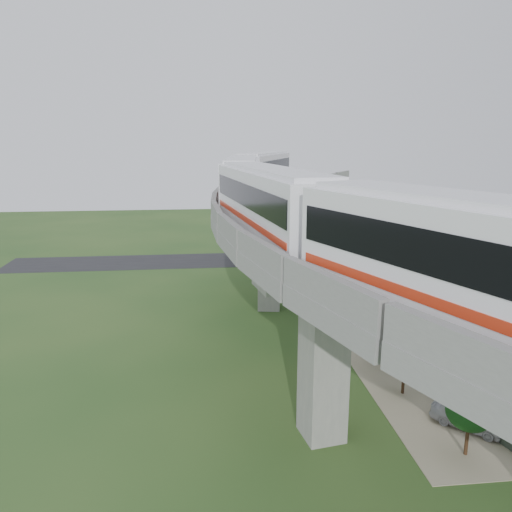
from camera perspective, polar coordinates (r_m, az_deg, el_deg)
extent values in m
plane|color=#25491D|center=(37.42, 2.26, -11.19)|extent=(160.00, 160.00, 0.00)
cube|color=gray|center=(40.11, 23.28, -10.56)|extent=(18.00, 26.00, 0.04)
cube|color=#232326|center=(65.75, -1.57, -0.40)|extent=(60.00, 8.00, 0.03)
cube|color=#99968E|center=(67.97, 5.98, 3.58)|extent=(2.86, 2.93, 8.40)
cube|color=#99968E|center=(67.34, 6.08, 7.61)|extent=(7.21, 5.74, 1.20)
cube|color=#99968E|center=(45.93, 1.53, -0.99)|extent=(2.35, 2.51, 8.40)
cube|color=#99968E|center=(45.00, 1.57, 4.95)|extent=(7.31, 3.58, 1.20)
cube|color=#99968E|center=(26.55, 7.71, -11.97)|extent=(2.35, 2.51, 8.40)
cube|color=#99968E|center=(24.90, 8.04, -1.92)|extent=(7.31, 3.58, 1.20)
cube|color=gray|center=(61.54, 4.45, 8.07)|extent=(16.42, 20.91, 0.80)
cube|color=gray|center=(62.76, 0.63, 9.03)|extent=(8.66, 17.08, 1.00)
cube|color=gray|center=(60.46, 8.43, 8.73)|extent=(8.66, 17.08, 1.00)
cube|color=brown|center=(62.13, 2.48, 8.57)|extent=(10.68, 18.08, 0.12)
cube|color=black|center=(62.12, 2.48, 8.68)|extent=(9.69, 17.59, 0.12)
cube|color=brown|center=(60.95, 6.47, 8.41)|extent=(10.68, 18.08, 0.12)
cube|color=black|center=(60.94, 6.47, 8.52)|extent=(9.69, 17.59, 0.12)
cube|color=gray|center=(43.57, 1.53, 6.01)|extent=(11.77, 20.03, 0.80)
cube|color=gray|center=(43.76, -4.15, 7.19)|extent=(3.22, 18.71, 1.00)
cube|color=gray|center=(43.61, 7.24, 7.10)|extent=(3.22, 18.71, 1.00)
cube|color=brown|center=(43.61, -1.38, 6.62)|extent=(5.44, 19.05, 0.12)
cube|color=black|center=(43.60, -1.38, 6.78)|extent=(4.35, 18.88, 0.12)
cube|color=brown|center=(43.53, 4.44, 6.58)|extent=(5.44, 19.05, 0.12)
cube|color=black|center=(43.52, 4.45, 6.73)|extent=(4.35, 18.88, 0.12)
cube|color=gray|center=(25.84, 6.96, 0.95)|extent=(11.77, 20.03, 0.80)
cube|color=gray|center=(24.40, -2.41, 2.47)|extent=(3.22, 18.71, 1.00)
cube|color=gray|center=(27.55, 15.36, 3.24)|extent=(3.22, 18.71, 1.00)
cube|color=brown|center=(25.02, 2.30, 1.71)|extent=(5.44, 19.05, 0.12)
cube|color=black|center=(25.00, 2.31, 1.98)|extent=(4.35, 18.88, 0.12)
cube|color=brown|center=(26.64, 11.39, 2.16)|extent=(5.44, 19.05, 0.12)
cube|color=black|center=(26.62, 11.40, 2.42)|extent=(4.35, 18.88, 0.12)
cube|color=white|center=(25.77, 1.64, 6.06)|extent=(4.70, 15.23, 3.20)
cube|color=white|center=(25.61, 1.66, 9.84)|extent=(4.06, 14.41, 0.22)
cube|color=black|center=(25.72, 1.64, 7.06)|extent=(4.67, 14.64, 1.15)
cube|color=red|center=(25.87, 1.63, 4.41)|extent=(4.67, 14.64, 0.30)
cube|color=black|center=(25.99, 1.62, 2.87)|extent=(3.60, 12.89, 0.28)
cube|color=white|center=(41.15, -1.55, 8.72)|extent=(4.41, 15.21, 3.20)
cube|color=white|center=(41.05, -1.57, 11.09)|extent=(3.79, 14.40, 0.22)
cube|color=black|center=(41.12, -1.56, 9.35)|extent=(4.40, 14.62, 1.15)
cube|color=red|center=(41.21, -1.55, 7.68)|extent=(4.40, 14.62, 0.30)
cube|color=black|center=(41.29, -1.54, 6.70)|extent=(3.36, 12.88, 0.28)
cube|color=white|center=(56.53, 0.98, 9.93)|extent=(7.90, 14.97, 3.20)
cube|color=white|center=(56.46, 0.99, 11.65)|extent=(7.12, 14.08, 0.22)
cube|color=black|center=(56.51, 0.98, 10.39)|extent=(7.74, 14.43, 1.15)
cube|color=red|center=(56.58, 0.98, 9.17)|extent=(7.74, 14.43, 0.30)
cube|color=black|center=(56.63, 0.98, 8.46)|extent=(6.34, 12.58, 0.28)
cylinder|color=#2D382D|center=(57.68, 11.54, -1.85)|extent=(0.08, 0.08, 1.50)
cube|color=#2D382D|center=(55.29, 11.40, -2.50)|extent=(1.69, 4.77, 1.40)
cylinder|color=#2D382D|center=(52.91, 11.38, -3.21)|extent=(0.08, 0.08, 1.50)
cube|color=#2D382D|center=(50.55, 11.48, -3.99)|extent=(1.23, 4.91, 1.40)
cylinder|color=#2D382D|center=(48.20, 11.74, -4.85)|extent=(0.08, 0.08, 1.50)
cube|color=#2D382D|center=(45.88, 12.18, -5.80)|extent=(0.75, 4.99, 1.40)
cylinder|color=#2D382D|center=(43.60, 12.81, -6.85)|extent=(0.08, 0.08, 1.50)
cube|color=#2D382D|center=(41.37, 13.68, -8.00)|extent=(0.27, 5.04, 1.40)
cylinder|color=#2D382D|center=(39.21, 14.82, -9.28)|extent=(0.08, 0.08, 1.50)
cube|color=#2D382D|center=(37.13, 16.27, -10.68)|extent=(0.27, 5.04, 1.40)
cylinder|color=#2D382D|center=(35.15, 18.09, -12.21)|extent=(0.08, 0.08, 1.50)
cube|color=#2D382D|center=(33.30, 20.33, -13.87)|extent=(0.75, 4.99, 1.40)
cylinder|color=#2D382D|center=(31.59, 23.03, -15.65)|extent=(0.08, 0.08, 1.50)
cube|color=#2D382D|center=(30.07, 26.27, -17.52)|extent=(1.23, 4.91, 1.40)
cylinder|color=#382314|center=(60.23, 9.38, -1.26)|extent=(0.18, 0.18, 1.21)
ellipsoid|color=black|center=(59.92, 9.43, -0.02)|extent=(2.45, 2.45, 2.09)
cylinder|color=#382314|center=(53.33, 9.05, -3.16)|extent=(0.18, 0.18, 1.17)
ellipsoid|color=black|center=(52.99, 9.10, -1.85)|extent=(2.26, 2.26, 1.92)
cylinder|color=#382314|center=(47.79, 8.53, -4.85)|extent=(0.18, 0.18, 1.54)
ellipsoid|color=black|center=(47.29, 8.60, -2.86)|extent=(3.18, 3.18, 2.71)
cylinder|color=#382314|center=(43.91, 11.10, -6.83)|extent=(0.18, 0.18, 1.19)
ellipsoid|color=black|center=(43.49, 11.17, -5.25)|extent=(2.27, 2.27, 1.93)
cylinder|color=#382314|center=(36.42, 14.39, -10.97)|extent=(0.18, 0.18, 1.58)
ellipsoid|color=black|center=(35.89, 14.52, -8.96)|extent=(1.95, 1.95, 1.66)
cylinder|color=#382314|center=(33.11, 16.47, -13.63)|extent=(0.18, 0.18, 1.60)
ellipsoid|color=black|center=(32.51, 16.64, -11.38)|extent=(2.09, 2.09, 1.78)
cylinder|color=#382314|center=(28.46, 22.95, -18.73)|extent=(0.18, 0.18, 1.75)
ellipsoid|color=black|center=(27.69, 23.25, -15.95)|extent=(2.32, 2.32, 1.97)
imported|color=silver|center=(30.85, 23.08, -16.49)|extent=(3.82, 3.87, 1.32)
imported|color=black|center=(41.50, 23.86, -8.95)|extent=(4.13, 2.41, 1.13)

